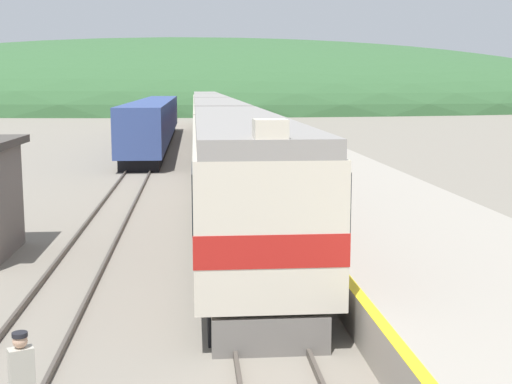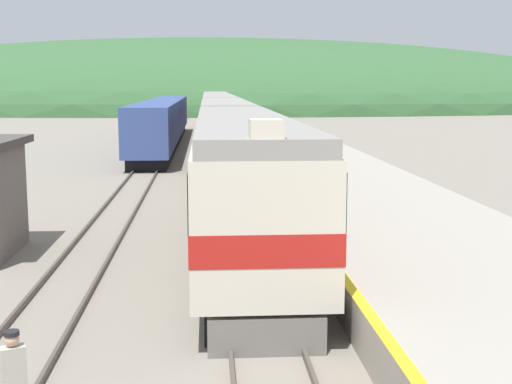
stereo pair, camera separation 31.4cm
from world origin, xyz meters
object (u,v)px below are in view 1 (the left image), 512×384
object	(u,v)px
carriage_fourth	(206,108)
track_worker	(22,379)
siding_train	(155,122)
express_train_lead_car	(239,175)
carriage_third	(210,116)
carriage_second	(218,132)

from	to	relation	value
carriage_fourth	track_worker	xyz separation A→B (m)	(-4.04, -77.31, -1.36)
siding_train	track_worker	bearing A→B (deg)	-89.14
express_train_lead_car	track_worker	size ratio (longest dim) A/B	12.07
carriage_third	express_train_lead_car	bearing A→B (deg)	-90.00
carriage_second	track_worker	world-z (taller)	carriage_second
carriage_second	track_worker	xyz separation A→B (m)	(-4.04, -34.25, -1.36)
carriage_second	track_worker	bearing A→B (deg)	-96.73
carriage_second	siding_train	world-z (taller)	carriage_second
carriage_second	carriage_fourth	xyz separation A→B (m)	(0.00, 43.06, 0.00)
track_worker	carriage_second	bearing A→B (deg)	83.27
carriage_second	carriage_fourth	bearing A→B (deg)	90.00
carriage_second	carriage_fourth	world-z (taller)	same
express_train_lead_car	carriage_second	world-z (taller)	express_train_lead_car
express_train_lead_car	siding_train	world-z (taller)	express_train_lead_car
carriage_second	carriage_third	bearing A→B (deg)	90.00
carriage_fourth	siding_train	bearing A→B (deg)	-100.93
track_worker	express_train_lead_car	bearing A→B (deg)	72.38
siding_train	track_worker	xyz separation A→B (m)	(0.79, -52.29, -1.06)
track_worker	carriage_third	bearing A→B (deg)	85.86
carriage_fourth	siding_train	world-z (taller)	carriage_fourth
express_train_lead_car	siding_train	bearing A→B (deg)	96.96
carriage_third	carriage_fourth	distance (m)	21.53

